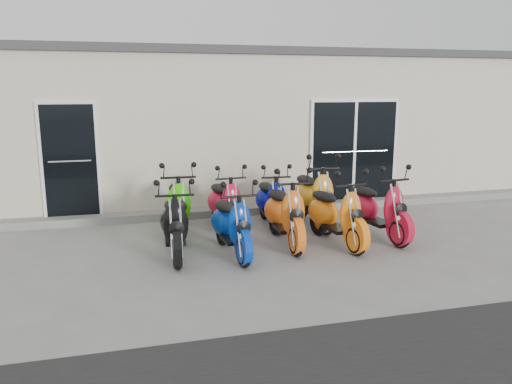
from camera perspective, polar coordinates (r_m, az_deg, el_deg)
ground at (r=8.38m, az=1.04°, el=-5.84°), size 80.00×80.00×0.00m
building at (r=13.10m, az=-5.14°, el=7.65°), size 14.00×6.00×3.20m
roof_cap at (r=13.09m, az=-5.28°, el=15.00°), size 14.20×6.20×0.16m
front_step at (r=10.25m, az=-2.01°, el=-2.12°), size 14.00×0.40×0.15m
door_left at (r=9.99m, az=-20.50°, el=3.70°), size 1.07×0.08×2.22m
door_right at (r=11.02m, az=11.12°, el=4.92°), size 2.02×0.08×2.22m
scooter_front_black at (r=7.67m, az=-9.35°, el=-2.68°), size 0.71×1.77×1.28m
scooter_front_blue at (r=7.63m, az=-2.83°, el=-2.75°), size 0.77×1.74×1.25m
scooter_front_orange_a at (r=8.15m, az=3.30°, el=-1.42°), size 0.71×1.85×1.36m
scooter_front_orange_b at (r=8.24m, az=9.13°, el=-1.54°), size 0.89×1.86×1.32m
scooter_front_red at (r=8.75m, az=13.72°, el=-0.90°), size 0.91×1.88×1.33m
scooter_back_green at (r=8.81m, az=-8.92°, el=-0.55°), size 0.77×1.87×1.35m
scooter_back_red at (r=9.00m, az=-3.60°, el=-0.46°), size 0.78×1.76×1.26m
scooter_back_blue at (r=9.22m, az=1.70°, el=-0.23°), size 0.68×1.70×1.24m
scooter_back_yellow at (r=9.33m, az=6.59°, el=0.43°), size 0.71×1.93×1.42m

